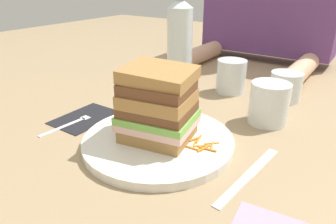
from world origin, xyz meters
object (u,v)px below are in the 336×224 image
at_px(sandwich, 159,105).
at_px(knife, 247,177).
at_px(main_plate, 159,140).
at_px(empty_tumbler_1, 285,86).
at_px(juice_glass, 269,105).
at_px(fork, 75,120).
at_px(water_bottle, 180,41).
at_px(napkin_dark, 84,118).
at_px(empty_tumbler_0, 231,76).

bearing_deg(sandwich, knife, -1.26).
distance_m(main_plate, knife, 0.18).
bearing_deg(sandwich, empty_tumbler_1, 70.78).
distance_m(juice_glass, empty_tumbler_1, 0.16).
height_order(fork, knife, fork).
bearing_deg(water_bottle, napkin_dark, -97.23).
bearing_deg(empty_tumbler_0, knife, -61.49).
relative_size(main_plate, knife, 1.41).
distance_m(knife, water_bottle, 0.49).
height_order(main_plate, sandwich, sandwich).
distance_m(napkin_dark, knife, 0.38).
relative_size(main_plate, fork, 1.70).
bearing_deg(fork, water_bottle, 83.00).
xyz_separation_m(main_plate, empty_tumbler_0, (-0.01, 0.34, 0.04)).
relative_size(water_bottle, empty_tumbler_1, 3.49).
bearing_deg(main_plate, fork, -172.17).
xyz_separation_m(sandwich, water_bottle, (-0.16, 0.32, 0.04)).
bearing_deg(knife, napkin_dark, -179.56).
distance_m(sandwich, napkin_dark, 0.22).
relative_size(sandwich, napkin_dark, 1.06).
relative_size(napkin_dark, fork, 0.84).
bearing_deg(sandwich, juice_glass, 57.10).
bearing_deg(empty_tumbler_1, sandwich, -109.22).
height_order(main_plate, napkin_dark, main_plate).
bearing_deg(water_bottle, sandwich, -62.91).
xyz_separation_m(juice_glass, water_bottle, (-0.30, 0.11, 0.08)).
bearing_deg(main_plate, knife, -1.05).
bearing_deg(juice_glass, knife, -79.12).
height_order(main_plate, fork, main_plate).
xyz_separation_m(napkin_dark, fork, (-0.00, -0.02, 0.00)).
distance_m(main_plate, empty_tumbler_0, 0.34).
relative_size(juice_glass, empty_tumbler_1, 1.14).
bearing_deg(main_plate, water_bottle, 117.07).
distance_m(main_plate, water_bottle, 0.38).
xyz_separation_m(knife, juice_glass, (-0.04, 0.21, 0.04)).
bearing_deg(main_plate, napkin_dark, -178.28).
distance_m(fork, water_bottle, 0.37).
height_order(napkin_dark, empty_tumbler_0, empty_tumbler_0).
relative_size(knife, empty_tumbler_0, 2.25).
bearing_deg(fork, juice_glass, 34.95).
xyz_separation_m(juice_glass, empty_tumbler_1, (-0.01, 0.16, -0.01)).
bearing_deg(napkin_dark, empty_tumbler_1, 48.31).
bearing_deg(juice_glass, empty_tumbler_1, 92.94).
bearing_deg(fork, sandwich, 8.01).
bearing_deg(napkin_dark, knife, 0.44).
xyz_separation_m(napkin_dark, empty_tumbler_0, (0.20, 0.35, 0.04)).
xyz_separation_m(napkin_dark, water_bottle, (0.04, 0.33, 0.12)).
bearing_deg(empty_tumbler_1, main_plate, -109.17).
relative_size(fork, water_bottle, 0.60).
distance_m(main_plate, sandwich, 0.07).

